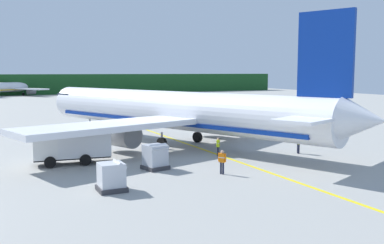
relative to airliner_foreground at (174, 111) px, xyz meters
name	(u,v)px	position (x,y,z in m)	size (l,w,h in m)	color
airliner_foreground	(174,111)	(0.00, 0.00, 0.00)	(33.37, 39.67, 11.90)	white
airliner_far_taxiway	(22,87)	(-5.86, 107.29, -0.78)	(29.94, 25.27, 9.15)	silver
service_truck_fuel	(72,146)	(-11.06, -5.12, -1.97)	(6.08, 2.82, 2.42)	white
cargo_container_near	(155,157)	(-5.76, -9.90, -2.45)	(1.99, 1.99, 1.99)	#333338
cargo_container_mid	(112,177)	(-10.36, -14.45, -2.50)	(1.69, 1.69, 1.88)	#333338
crew_marshaller	(222,160)	(-2.01, -13.49, -2.35)	(0.45, 0.53, 1.75)	#191E33
crew_loader_left	(218,145)	(1.11, -7.29, -2.44)	(0.47, 0.49, 1.62)	#191E33
crew_loader_right	(298,142)	(8.18, -9.42, -2.34)	(0.30, 0.62, 1.77)	#191E33
apron_guide_line	(206,150)	(1.35, -4.48, -3.39)	(0.30, 60.00, 0.01)	yellow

